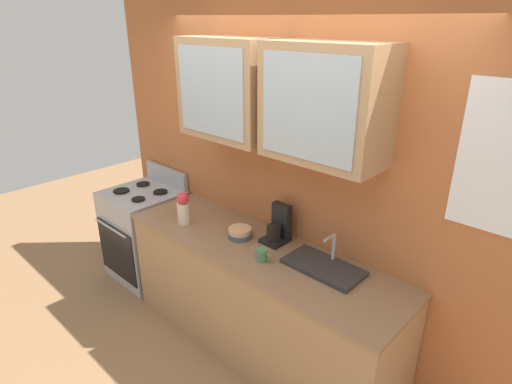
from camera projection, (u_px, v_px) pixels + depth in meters
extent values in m
plane|color=#936B47|center=(257.00, 344.00, 3.44)|extent=(10.00, 10.00, 0.00)
cube|color=#B76638|center=(293.00, 170.00, 3.16)|extent=(4.11, 0.10, 2.83)
cube|color=#A87F56|center=(230.00, 89.00, 3.04)|extent=(0.77, 0.38, 0.71)
cube|color=#9EADB7|center=(210.00, 92.00, 2.91)|extent=(0.65, 0.01, 0.61)
cube|color=#A87F56|center=(325.00, 104.00, 2.51)|extent=(0.77, 0.38, 0.71)
cube|color=#9EADB7|center=(306.00, 109.00, 2.38)|extent=(0.65, 0.01, 0.61)
cube|color=#A87F56|center=(257.00, 300.00, 3.27)|extent=(2.31, 0.66, 0.88)
cube|color=#8C6B4C|center=(257.00, 249.00, 3.10)|extent=(2.34, 0.68, 0.02)
cube|color=#ADAFB5|center=(146.00, 233.00, 4.26)|extent=(0.67, 0.66, 0.91)
cube|color=black|center=(117.00, 252.00, 4.06)|extent=(0.62, 0.01, 0.55)
cylinder|color=#ADAFB5|center=(110.00, 228.00, 3.93)|extent=(0.54, 0.02, 0.02)
cube|color=#ADAFB5|center=(166.00, 176.00, 4.25)|extent=(0.64, 0.04, 0.18)
cylinder|color=black|center=(121.00, 191.00, 4.09)|extent=(0.15, 0.15, 0.02)
cylinder|color=black|center=(138.00, 199.00, 3.90)|extent=(0.12, 0.12, 0.02)
cylinder|color=black|center=(143.00, 184.00, 4.25)|extent=(0.13, 0.13, 0.02)
cylinder|color=black|center=(160.00, 192.00, 4.06)|extent=(0.14, 0.14, 0.02)
cube|color=#2D2D30|center=(323.00, 267.00, 2.83)|extent=(0.53, 0.28, 0.03)
cylinder|color=#ADAFB5|center=(334.00, 247.00, 2.86)|extent=(0.02, 0.02, 0.19)
cylinder|color=#ADAFB5|center=(330.00, 238.00, 2.79)|extent=(0.02, 0.12, 0.02)
cylinder|color=#4C4C54|center=(240.00, 235.00, 3.24)|extent=(0.19, 0.19, 0.04)
cylinder|color=#E0AD7F|center=(240.00, 231.00, 3.23)|extent=(0.18, 0.18, 0.05)
cylinder|color=beige|center=(184.00, 213.00, 3.43)|extent=(0.10, 0.10, 0.18)
sphere|color=#D8333F|center=(183.00, 198.00, 3.38)|extent=(0.10, 0.10, 0.10)
cylinder|color=#4C7F59|center=(262.00, 255.00, 2.92)|extent=(0.08, 0.08, 0.09)
torus|color=#4C7F59|center=(267.00, 257.00, 2.89)|extent=(0.06, 0.01, 0.06)
cube|color=black|center=(275.00, 240.00, 3.18)|extent=(0.17, 0.20, 0.03)
cylinder|color=black|center=(274.00, 233.00, 3.14)|extent=(0.11, 0.11, 0.11)
cube|color=black|center=(282.00, 220.00, 3.17)|extent=(0.15, 0.06, 0.26)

